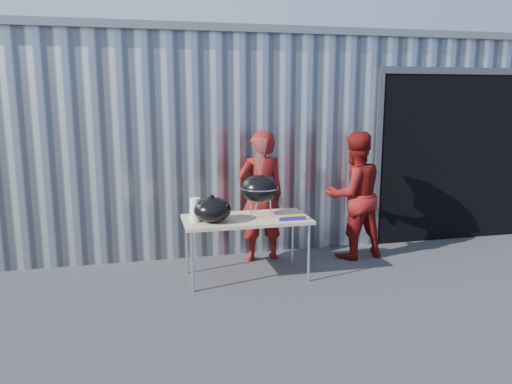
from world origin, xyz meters
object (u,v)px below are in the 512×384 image
object	(u,v)px
kettle_grill	(259,183)
person_bystander	(354,195)
folding_table	(246,221)
person_cook	(261,196)

from	to	relation	value
kettle_grill	person_bystander	world-z (taller)	person_bystander
folding_table	person_bystander	world-z (taller)	person_bystander
folding_table	person_cook	xyz separation A→B (m)	(0.34, 0.64, 0.16)
folding_table	kettle_grill	xyz separation A→B (m)	(0.17, 0.03, 0.46)
person_bystander	folding_table	bearing A→B (deg)	8.73
folding_table	person_bystander	bearing A→B (deg)	15.78
person_cook	kettle_grill	bearing A→B (deg)	70.05
kettle_grill	person_cook	distance (m)	0.70
kettle_grill	person_cook	bearing A→B (deg)	74.13
kettle_grill	person_bystander	size ratio (longest dim) A/B	0.54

